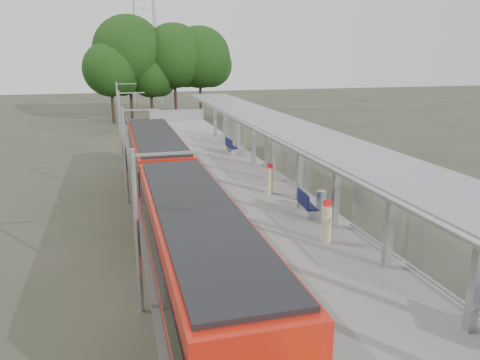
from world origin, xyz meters
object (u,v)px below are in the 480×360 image
(bench_far, at_px, (231,146))
(litter_bin, at_px, (321,201))
(info_pillar_far, at_px, (270,180))
(train, at_px, (171,192))
(info_pillar_near, at_px, (326,224))
(bench_mid, at_px, (305,203))

(bench_far, distance_m, litter_bin, 13.93)
(info_pillar_far, bearing_deg, train, -143.96)
(info_pillar_near, bearing_deg, bench_far, 100.34)
(litter_bin, bearing_deg, bench_far, 93.75)
(train, distance_m, litter_bin, 7.00)
(bench_mid, bearing_deg, info_pillar_near, -91.95)
(train, distance_m, info_pillar_near, 7.32)
(bench_far, relative_size, litter_bin, 1.71)
(train, relative_size, bench_mid, 16.28)
(bench_far, bearing_deg, litter_bin, -89.95)
(bench_mid, bearing_deg, litter_bin, 27.46)
(bench_mid, bearing_deg, info_pillar_far, 102.95)
(info_pillar_near, height_order, litter_bin, info_pillar_near)
(train, xyz_separation_m, info_pillar_near, (5.44, -4.89, -0.31))
(train, xyz_separation_m, bench_mid, (5.88, -1.76, -0.46))
(bench_far, relative_size, info_pillar_near, 0.98)
(info_pillar_near, bearing_deg, train, 149.98)
(info_pillar_far, distance_m, litter_bin, 3.67)
(bench_far, relative_size, info_pillar_far, 1.04)
(train, relative_size, info_pillar_near, 16.09)
(info_pillar_far, bearing_deg, bench_mid, -67.24)
(info_pillar_near, bearing_deg, litter_bin, 80.21)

